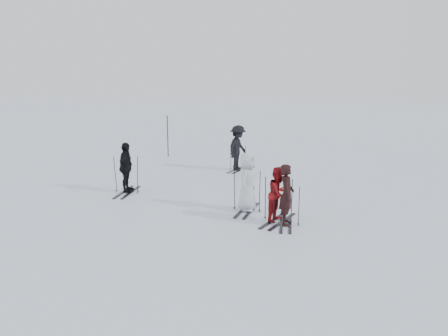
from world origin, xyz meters
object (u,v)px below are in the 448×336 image
object	(u,v)px
skier_near_dark	(287,196)
skier_uphill_left	(126,168)
skier_grey	(247,182)
piste_marker	(168,136)
skier_red	(278,195)
skier_uphill_far	(238,148)

from	to	relation	value
skier_near_dark	skier_uphill_left	size ratio (longest dim) A/B	0.96
skier_near_dark	skier_uphill_left	xyz separation A→B (m)	(-5.63, 2.47, 0.04)
skier_grey	piste_marker	size ratio (longest dim) A/B	0.84
skier_red	skier_uphill_left	xyz separation A→B (m)	(-5.40, 2.22, 0.11)
skier_uphill_left	piste_marker	world-z (taller)	piste_marker
piste_marker	skier_red	bearing A→B (deg)	-56.78
skier_grey	piste_marker	distance (m)	9.83
skier_red	skier_uphill_far	distance (m)	6.89
skier_near_dark	piste_marker	xyz separation A→B (m)	(-6.30, 9.52, 0.21)
skier_grey	skier_uphill_far	size ratio (longest dim) A/B	0.91
skier_grey	skier_red	bearing A→B (deg)	-122.24
skier_grey	skier_uphill_left	xyz separation A→B (m)	(-4.41, 1.37, -0.01)
skier_red	piste_marker	bearing A→B (deg)	54.55
skier_grey	skier_uphill_far	bearing A→B (deg)	19.30
skier_red	skier_near_dark	bearing A→B (deg)	-116.55
skier_grey	piste_marker	world-z (taller)	piste_marker
skier_red	piste_marker	world-z (taller)	piste_marker
skier_uphill_far	piste_marker	size ratio (longest dim) A/B	0.92
skier_uphill_left	piste_marker	bearing A→B (deg)	4.07
skier_near_dark	skier_grey	bearing A→B (deg)	46.60
skier_uphill_left	skier_near_dark	bearing A→B (deg)	-115.05
skier_red	skier_uphill_left	size ratio (longest dim) A/B	0.88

